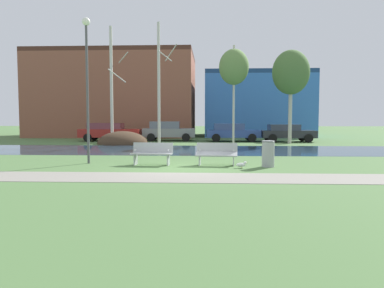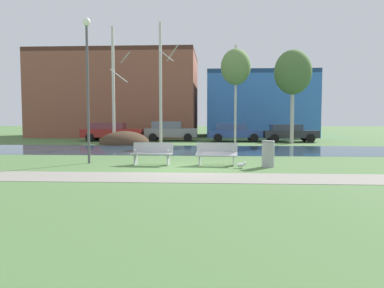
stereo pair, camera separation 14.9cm
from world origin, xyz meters
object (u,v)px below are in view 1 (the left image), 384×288
at_px(bench_left, 152,153).
at_px(parked_hatch_third_blue, 232,132).
at_px(parked_van_nearest_red, 109,131).
at_px(parked_sedan_second_grey, 168,131).
at_px(bench_right, 217,153).
at_px(parked_wagon_fourth_dark, 287,132).
at_px(trash_bin, 268,153).
at_px(seagull, 242,165).
at_px(streetlamp, 87,68).

xyz_separation_m(bench_left, parked_hatch_third_blue, (3.99, 15.00, 0.28)).
bearing_deg(parked_van_nearest_red, parked_sedan_second_grey, 6.66).
xyz_separation_m(parked_sedan_second_grey, parked_hatch_third_blue, (5.07, -0.40, -0.07)).
height_order(bench_left, bench_right, same).
bearing_deg(parked_wagon_fourth_dark, bench_right, -111.16).
xyz_separation_m(bench_right, trash_bin, (1.93, -0.37, 0.04)).
bearing_deg(parked_sedan_second_grey, seagull, -74.45).
height_order(parked_sedan_second_grey, parked_wagon_fourth_dark, parked_sedan_second_grey).
relative_size(bench_right, trash_bin, 1.65).
bearing_deg(parked_wagon_fourth_dark, streetlamp, -127.31).
bearing_deg(parked_van_nearest_red, seagull, -59.71).
distance_m(bench_left, parked_hatch_third_blue, 15.53).
xyz_separation_m(streetlamp, parked_sedan_second_grey, (1.58, 15.01, -3.02)).
height_order(bench_right, parked_van_nearest_red, parked_van_nearest_red).
height_order(trash_bin, parked_sedan_second_grey, parked_sedan_second_grey).
bearing_deg(trash_bin, bench_left, 175.22).
bearing_deg(bench_right, streetlamp, 175.68).
height_order(bench_right, streetlamp, streetlamp).
distance_m(seagull, parked_van_nearest_red, 18.14).
xyz_separation_m(bench_right, streetlamp, (-5.18, 0.39, 3.36)).
height_order(trash_bin, streetlamp, streetlamp).
height_order(trash_bin, parked_van_nearest_red, parked_van_nearest_red).
bearing_deg(parked_van_nearest_red, parked_wagon_fourth_dark, -1.01).
bearing_deg(seagull, bench_right, 138.73).
xyz_separation_m(bench_right, parked_van_nearest_red, (-8.24, 14.86, 0.30)).
distance_m(streetlamp, parked_wagon_fourth_dark, 18.15).
xyz_separation_m(bench_right, seagull, (0.90, -0.79, -0.34)).
distance_m(bench_right, seagull, 1.24).
distance_m(bench_left, trash_bin, 4.47).
height_order(streetlamp, parked_wagon_fourth_dark, streetlamp).
relative_size(seagull, streetlamp, 0.07).
bearing_deg(parked_sedan_second_grey, bench_left, -85.99).
distance_m(bench_left, parked_van_nearest_red, 15.92).
height_order(bench_left, parked_wagon_fourth_dark, parked_wagon_fourth_dark).
xyz_separation_m(parked_van_nearest_red, parked_sedan_second_grey, (4.64, 0.54, 0.04)).
bearing_deg(bench_right, parked_van_nearest_red, 119.02).
bearing_deg(trash_bin, parked_sedan_second_grey, 109.34).
bearing_deg(bench_right, bench_left, 180.00).
distance_m(bench_right, parked_sedan_second_grey, 15.82).
relative_size(seagull, parked_sedan_second_grey, 0.10).
height_order(trash_bin, parked_wagon_fourth_dark, parked_wagon_fourth_dark).
distance_m(streetlamp, parked_van_nearest_red, 15.10).
distance_m(seagull, parked_sedan_second_grey, 16.82).
height_order(trash_bin, parked_hatch_third_blue, parked_hatch_third_blue).
distance_m(parked_sedan_second_grey, parked_wagon_fourth_dark, 9.30).
relative_size(parked_sedan_second_grey, parked_hatch_third_blue, 1.00).
bearing_deg(seagull, parked_hatch_third_blue, 87.95).
bearing_deg(parked_sedan_second_grey, parked_van_nearest_red, -173.34).
relative_size(seagull, parked_wagon_fourth_dark, 0.10).
bearing_deg(bench_left, seagull, -12.95).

